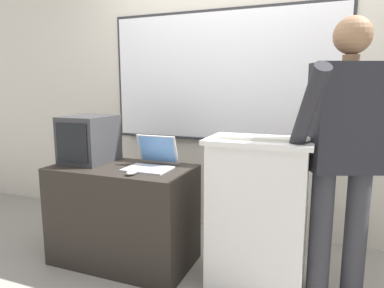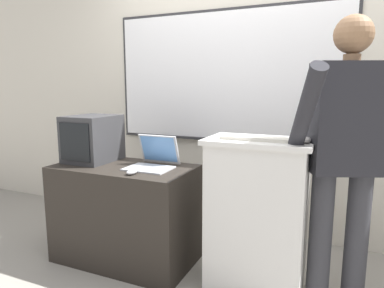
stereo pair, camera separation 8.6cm
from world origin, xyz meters
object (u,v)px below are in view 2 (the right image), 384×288
Objects in this scene: lectern_podium at (257,216)px; crt_monitor at (93,138)px; side_desk at (125,213)px; computer_mouse_by_keyboard at (305,140)px; laptop at (154,158)px; wireless_keyboard at (259,139)px; computer_mouse_by_laptop at (132,172)px; person_presenter at (345,148)px.

crt_monitor is (-1.31, 0.05, 0.41)m from lectern_podium.
side_desk is 10.23× the size of computer_mouse_by_keyboard.
side_desk is at bearing -162.01° from laptop.
computer_mouse_by_keyboard is 1.58m from crt_monitor.
wireless_keyboard is at bearing -8.42° from laptop.
crt_monitor reaches higher than computer_mouse_by_laptop.
computer_mouse_by_laptop is 0.25× the size of crt_monitor.
person_presenter is at bearing 19.57° from computer_mouse_by_keyboard.
computer_mouse_by_keyboard is 0.25× the size of crt_monitor.
lectern_podium is 1.00m from side_desk.
person_presenter is 4.22× the size of crt_monitor.
lectern_podium is 2.18× the size of wireless_keyboard.
computer_mouse_by_keyboard reaches higher than lectern_podium.
computer_mouse_by_keyboard is at bearing -5.65° from laptop.
wireless_keyboard is 1.14× the size of crt_monitor.
lectern_podium is 0.50m from wireless_keyboard.
crt_monitor is (-0.54, -0.02, 0.11)m from laptop.
computer_mouse_by_laptop is at bearing -96.26° from laptop.
crt_monitor reaches higher than computer_mouse_by_keyboard.
computer_mouse_by_keyboard is at bearing 2.67° from wireless_keyboard.
computer_mouse_by_keyboard is at bearing -3.17° from crt_monitor.
computer_mouse_by_keyboard reaches higher than computer_mouse_by_laptop.
person_presenter reaches higher than wireless_keyboard.
lectern_podium is 0.83m from laptop.
wireless_keyboard is at bearing -2.51° from side_desk.
laptop reaches higher than side_desk.
wireless_keyboard reaches higher than side_desk.
laptop is 0.70× the size of wireless_keyboard.
computer_mouse_by_laptop is at bearing -170.43° from wireless_keyboard.
computer_mouse_by_laptop is (-0.80, -0.14, -0.25)m from wireless_keyboard.
laptop reaches higher than computer_mouse_by_laptop.
laptop is (-1.25, 0.03, -0.17)m from person_presenter.
laptop is 0.26m from computer_mouse_by_laptop.
computer_mouse_by_keyboard is at bearing 177.22° from person_presenter.
wireless_keyboard is at bearing -82.09° from lectern_podium.
lectern_podium is at bearing 171.77° from computer_mouse_by_keyboard.
lectern_podium is at bearing 13.18° from computer_mouse_by_laptop.
lectern_podium is 0.96× the size of side_desk.
crt_monitor reaches higher than wireless_keyboard.
wireless_keyboard reaches higher than lectern_podium.
wireless_keyboard is at bearing 168.04° from person_presenter.
person_presenter is 1.31m from computer_mouse_by_laptop.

